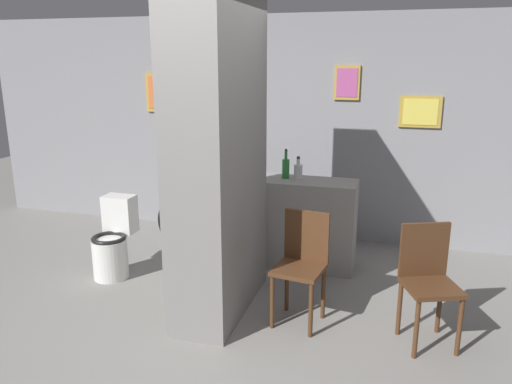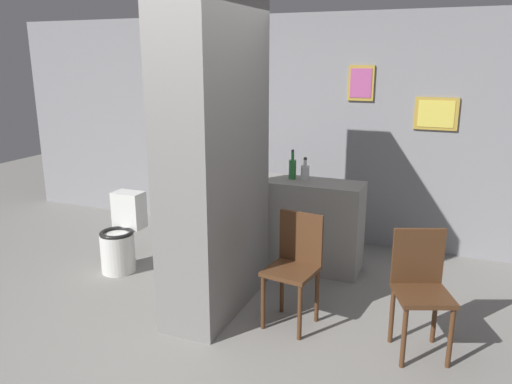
{
  "view_description": "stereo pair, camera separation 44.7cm",
  "coord_description": "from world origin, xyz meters",
  "px_view_note": "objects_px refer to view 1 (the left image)",
  "views": [
    {
      "loc": [
        1.3,
        -3.13,
        2.11
      ],
      "look_at": [
        0.1,
        1.02,
        0.95
      ],
      "focal_mm": 35.0,
      "sensor_mm": 36.0,
      "label": 1
    },
    {
      "loc": [
        1.72,
        -2.99,
        2.11
      ],
      "look_at": [
        0.1,
        1.02,
        0.95
      ],
      "focal_mm": 35.0,
      "sensor_mm": 36.0,
      "label": 2
    }
  ],
  "objects_px": {
    "chair_near_pillar": "(302,261)",
    "chair_by_doorway": "(428,278)",
    "bicycle": "(226,226)",
    "bottle_tall": "(286,167)",
    "toilet": "(113,243)"
  },
  "relations": [
    {
      "from": "chair_near_pillar",
      "to": "bicycle",
      "type": "relative_size",
      "value": 0.56
    },
    {
      "from": "chair_by_doorway",
      "to": "bottle_tall",
      "type": "xyz_separation_m",
      "value": [
        -1.37,
        1.2,
        0.52
      ]
    },
    {
      "from": "chair_by_doorway",
      "to": "bicycle",
      "type": "relative_size",
      "value": 0.56
    },
    {
      "from": "bicycle",
      "to": "bottle_tall",
      "type": "distance_m",
      "value": 0.96
    },
    {
      "from": "toilet",
      "to": "chair_by_doorway",
      "type": "distance_m",
      "value": 2.98
    },
    {
      "from": "chair_near_pillar",
      "to": "toilet",
      "type": "bearing_deg",
      "value": 178.09
    },
    {
      "from": "toilet",
      "to": "chair_near_pillar",
      "type": "relative_size",
      "value": 0.85
    },
    {
      "from": "toilet",
      "to": "chair_by_doorway",
      "type": "xyz_separation_m",
      "value": [
        2.94,
        -0.41,
        0.18
      ]
    },
    {
      "from": "toilet",
      "to": "bottle_tall",
      "type": "bearing_deg",
      "value": 26.7
    },
    {
      "from": "bicycle",
      "to": "toilet",
      "type": "bearing_deg",
      "value": -138.63
    },
    {
      "from": "toilet",
      "to": "bottle_tall",
      "type": "relative_size",
      "value": 2.56
    },
    {
      "from": "chair_by_doorway",
      "to": "chair_near_pillar",
      "type": "bearing_deg",
      "value": 155.36
    },
    {
      "from": "chair_near_pillar",
      "to": "chair_by_doorway",
      "type": "height_order",
      "value": "same"
    },
    {
      "from": "toilet",
      "to": "bottle_tall",
      "type": "height_order",
      "value": "bottle_tall"
    },
    {
      "from": "toilet",
      "to": "chair_near_pillar",
      "type": "height_order",
      "value": "chair_near_pillar"
    }
  ]
}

